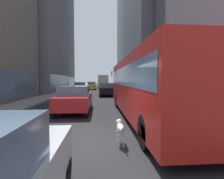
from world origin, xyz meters
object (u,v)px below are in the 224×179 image
at_px(dalmatian_dog, 120,128).
at_px(car_white_van, 102,84).
at_px(pedestrian_in_coat, 199,97).
at_px(transit_bus, 146,84).
at_px(car_grey_wagon, 80,87).
at_px(box_truck, 103,81).
at_px(car_yellow_taxi, 92,86).
at_px(traffic_light_near, 209,69).
at_px(car_black_suv, 106,89).
at_px(car_red_coupe, 75,98).

bearing_deg(dalmatian_dog, car_white_van, 89.70).
bearing_deg(car_white_van, pedestrian_in_coat, -83.14).
relative_size(car_white_van, dalmatian_dog, 4.42).
height_order(transit_bus, car_grey_wagon, transit_bus).
height_order(transit_bus, box_truck, same).
height_order(transit_bus, car_yellow_taxi, transit_bus).
xyz_separation_m(car_grey_wagon, pedestrian_in_coat, (8.78, -19.57, 0.19)).
bearing_deg(traffic_light_near, box_truck, 96.02).
bearing_deg(box_truck, car_grey_wagon, -106.97).
relative_size(car_yellow_taxi, pedestrian_in_coat, 2.35).
bearing_deg(car_white_van, car_yellow_taxi, -100.57).
relative_size(car_black_suv, box_truck, 0.62).
relative_size(car_yellow_taxi, car_white_van, 0.93).
relative_size(car_yellow_taxi, dalmatian_dog, 4.12).
relative_size(car_red_coupe, traffic_light_near, 1.41).
xyz_separation_m(car_red_coupe, car_grey_wagon, (-1.60, 17.89, -0.01)).
bearing_deg(pedestrian_in_coat, car_black_suv, 110.74).
bearing_deg(car_red_coupe, transit_bus, -28.01).
bearing_deg(car_grey_wagon, transit_bus, -74.37).
bearing_deg(pedestrian_in_coat, car_red_coupe, 166.85).
height_order(box_truck, traffic_light_near, traffic_light_near).
xyz_separation_m(car_black_suv, car_grey_wagon, (-4.00, 6.95, -0.00)).
distance_m(car_white_van, dalmatian_dog, 43.89).
bearing_deg(car_red_coupe, box_truck, 85.57).
xyz_separation_m(car_yellow_taxi, dalmatian_dog, (2.17, -31.03, -0.31)).
bearing_deg(car_black_suv, traffic_light_near, -76.19).
bearing_deg(car_grey_wagon, car_red_coupe, -84.89).
relative_size(transit_bus, traffic_light_near, 3.39).
bearing_deg(car_red_coupe, car_black_suv, 77.63).
bearing_deg(car_black_suv, box_truck, 90.00).
relative_size(box_truck, pedestrian_in_coat, 4.44).
bearing_deg(car_grey_wagon, box_truck, 73.03).
bearing_deg(car_black_suv, car_white_van, 90.00).
height_order(transit_bus, dalmatian_dog, transit_bus).
relative_size(car_red_coupe, box_truck, 0.64).
bearing_deg(car_white_van, car_red_coupe, -93.61).
height_order(car_red_coupe, traffic_light_near, traffic_light_near).
xyz_separation_m(car_grey_wagon, box_truck, (4.00, 13.11, 0.85)).
bearing_deg(car_white_van, car_grey_wagon, -101.24).
height_order(car_black_suv, box_truck, box_truck).
xyz_separation_m(box_truck, dalmatian_dog, (-0.23, -36.87, -1.15)).
relative_size(box_truck, dalmatian_dog, 7.79).
relative_size(transit_bus, car_red_coupe, 2.41).
bearing_deg(car_black_suv, dalmatian_dog, -90.79).
bearing_deg(transit_bus, car_red_coupe, 151.99).
xyz_separation_m(car_yellow_taxi, car_white_van, (2.40, 12.86, 0.00)).
height_order(box_truck, pedestrian_in_coat, box_truck).
xyz_separation_m(car_yellow_taxi, car_black_suv, (2.40, -14.21, 0.00)).
relative_size(car_yellow_taxi, car_black_suv, 0.85).
distance_m(transit_bus, dalmatian_dog, 4.35).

